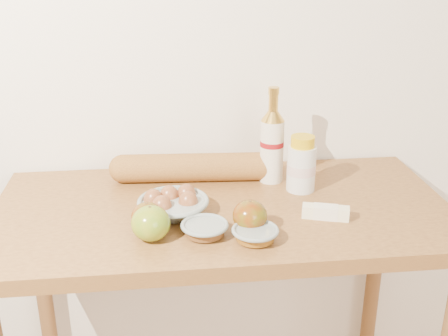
{
  "coord_description": "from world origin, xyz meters",
  "views": [
    {
      "loc": [
        -0.15,
        -0.14,
        1.55
      ],
      "look_at": [
        0.0,
        1.15,
        1.02
      ],
      "focal_mm": 45.0,
      "sensor_mm": 36.0,
      "label": 1
    }
  ],
  "objects_px": {
    "cream_bottle": "(301,165)",
    "table": "(223,247)",
    "bourbon_bottle": "(272,144)",
    "egg_bowl": "(173,204)",
    "baguette": "(194,167)"
  },
  "relations": [
    {
      "from": "egg_bowl",
      "to": "baguette",
      "type": "height_order",
      "value": "baguette"
    },
    {
      "from": "bourbon_bottle",
      "to": "cream_bottle",
      "type": "relative_size",
      "value": 1.76
    },
    {
      "from": "bourbon_bottle",
      "to": "baguette",
      "type": "height_order",
      "value": "bourbon_bottle"
    },
    {
      "from": "table",
      "to": "cream_bottle",
      "type": "relative_size",
      "value": 7.61
    },
    {
      "from": "table",
      "to": "cream_bottle",
      "type": "bearing_deg",
      "value": 19.39
    },
    {
      "from": "cream_bottle",
      "to": "egg_bowl",
      "type": "distance_m",
      "value": 0.38
    },
    {
      "from": "cream_bottle",
      "to": "table",
      "type": "bearing_deg",
      "value": -160.64
    },
    {
      "from": "table",
      "to": "cream_bottle",
      "type": "height_order",
      "value": "cream_bottle"
    },
    {
      "from": "baguette",
      "to": "cream_bottle",
      "type": "bearing_deg",
      "value": -15.22
    },
    {
      "from": "table",
      "to": "bourbon_bottle",
      "type": "relative_size",
      "value": 4.33
    },
    {
      "from": "table",
      "to": "baguette",
      "type": "relative_size",
      "value": 2.43
    },
    {
      "from": "egg_bowl",
      "to": "baguette",
      "type": "xyz_separation_m",
      "value": [
        0.07,
        0.21,
        0.01
      ]
    },
    {
      "from": "baguette",
      "to": "table",
      "type": "bearing_deg",
      "value": -67.16
    },
    {
      "from": "table",
      "to": "egg_bowl",
      "type": "xyz_separation_m",
      "value": [
        -0.13,
        -0.03,
        0.15
      ]
    },
    {
      "from": "table",
      "to": "egg_bowl",
      "type": "bearing_deg",
      "value": -167.99
    }
  ]
}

